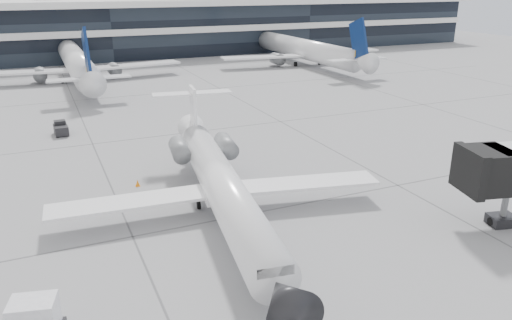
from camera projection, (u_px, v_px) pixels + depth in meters
name	position (u px, v px, depth m)	size (l,w,h in m)	color
ground	(280.00, 208.00, 34.07)	(220.00, 220.00, 0.00)	gray
terminal	(104.00, 31.00, 102.98)	(170.00, 22.00, 10.00)	black
bg_jet_center	(79.00, 80.00, 78.38)	(32.00, 40.00, 9.60)	white
bg_jet_right	(302.00, 64.00, 93.59)	(32.00, 40.00, 9.60)	white
regional_jet	(221.00, 183.00, 32.65)	(22.02, 27.48, 6.35)	white
cargo_uld	(35.00, 319.00, 21.46)	(2.53, 2.11, 1.80)	black
traffic_cone	(138.00, 183.00, 37.67)	(0.35, 0.35, 0.51)	orange
far_tug	(61.00, 129.00, 50.21)	(1.36, 2.21, 1.37)	black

